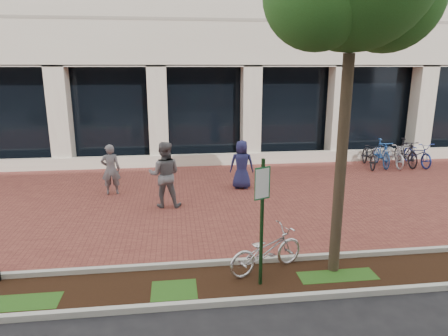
{
  "coord_description": "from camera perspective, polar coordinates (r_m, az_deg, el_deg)",
  "views": [
    {
      "loc": [
        -1.35,
        -12.3,
        4.18
      ],
      "look_at": [
        0.1,
        -0.8,
        1.22
      ],
      "focal_mm": 32.0,
      "sensor_mm": 36.0,
      "label": 1
    }
  ],
  "objects": [
    {
      "name": "ground",
      "position": [
        13.06,
        -0.88,
        -4.34
      ],
      "size": [
        120.0,
        120.0,
        0.0
      ],
      "primitive_type": "plane",
      "color": "black",
      "rests_on": "ground"
    },
    {
      "name": "brick_plaza",
      "position": [
        13.06,
        -0.88,
        -4.32
      ],
      "size": [
        40.0,
        9.0,
        0.01
      ],
      "primitive_type": "cube",
      "color": "brown",
      "rests_on": "ground"
    },
    {
      "name": "planting_strip",
      "position": [
        8.31,
        3.29,
        -15.89
      ],
      "size": [
        40.0,
        1.5,
        0.01
      ],
      "primitive_type": "cube",
      "color": "black",
      "rests_on": "ground"
    },
    {
      "name": "curb_plaza_side",
      "position": [
        8.93,
        2.4,
        -13.19
      ],
      "size": [
        40.0,
        0.12,
        0.12
      ],
      "primitive_type": "cube",
      "color": "#B4B5AB",
      "rests_on": "ground"
    },
    {
      "name": "curb_street_side",
      "position": [
        7.65,
        4.36,
        -18.33
      ],
      "size": [
        40.0,
        0.12,
        0.12
      ],
      "primitive_type": "cube",
      "color": "#B4B5AB",
      "rests_on": "ground"
    },
    {
      "name": "parking_sign",
      "position": [
        7.53,
        5.49,
        -5.65
      ],
      "size": [
        0.34,
        0.07,
        2.56
      ],
      "rotation": [
        0.0,
        0.0,
        0.4
      ],
      "color": "#123315",
      "rests_on": "ground"
    },
    {
      "name": "locked_bicycle",
      "position": [
        8.52,
        6.07,
        -11.58
      ],
      "size": [
        1.89,
        1.27,
        0.94
      ],
      "primitive_type": "imported",
      "rotation": [
        0.0,
        0.0,
        1.97
      ],
      "color": "silver",
      "rests_on": "ground"
    },
    {
      "name": "pedestrian_left",
      "position": [
        13.77,
        -15.88,
        -0.21
      ],
      "size": [
        0.66,
        0.46,
        1.71
      ],
      "primitive_type": "imported",
      "rotation": [
        0.0,
        0.0,
        3.23
      ],
      "color": "slate",
      "rests_on": "ground"
    },
    {
      "name": "pedestrian_mid",
      "position": [
        12.17,
        -8.49,
        -0.94
      ],
      "size": [
        1.07,
        0.88,
        2.02
      ],
      "primitive_type": "imported",
      "rotation": [
        0.0,
        0.0,
        3.02
      ],
      "color": "slate",
      "rests_on": "ground"
    },
    {
      "name": "pedestrian_right",
      "position": [
        13.91,
        2.55,
        0.5
      ],
      "size": [
        0.91,
        0.67,
        1.71
      ],
      "primitive_type": "imported",
      "rotation": [
        0.0,
        0.0,
        2.99
      ],
      "color": "#1F214E",
      "rests_on": "ground"
    },
    {
      "name": "bollard",
      "position": [
        16.55,
        16.16,
        0.69
      ],
      "size": [
        0.12,
        0.12,
        0.86
      ],
      "color": "#B3B4B8",
      "rests_on": "ground"
    },
    {
      "name": "bike_rack_cluster",
      "position": [
        18.57,
        23.08,
        1.89
      ],
      "size": [
        3.1,
        2.11,
        1.17
      ],
      "rotation": [
        0.0,
        0.0,
        -0.11
      ],
      "color": "black",
      "rests_on": "ground"
    }
  ]
}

